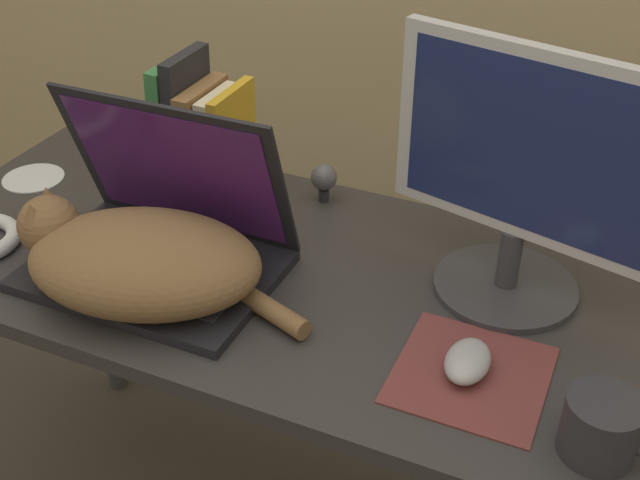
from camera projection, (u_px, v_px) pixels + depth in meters
desk at (279, 308)px, 1.38m from camera, size 1.35×0.60×0.73m
laptop at (161, 239)px, 1.31m from camera, size 0.40×0.28×0.28m
cat at (138, 260)px, 1.23m from camera, size 0.50×0.33×0.15m
external_monitor at (523, 176)px, 1.17m from camera, size 0.41×0.23×0.40m
mousepad at (471, 375)px, 1.12m from camera, size 0.21×0.21×0.00m
computer_mouse at (468, 361)px, 1.11m from camera, size 0.06×0.10×0.04m
book_row at (201, 130)px, 1.52m from camera, size 0.16×0.15×0.26m
webcam at (324, 178)px, 1.49m from camera, size 0.05×0.05×0.07m
mug at (603, 428)px, 0.98m from camera, size 0.13×0.10×0.08m
cd_disc at (33, 178)px, 1.59m from camera, size 0.12×0.12×0.00m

